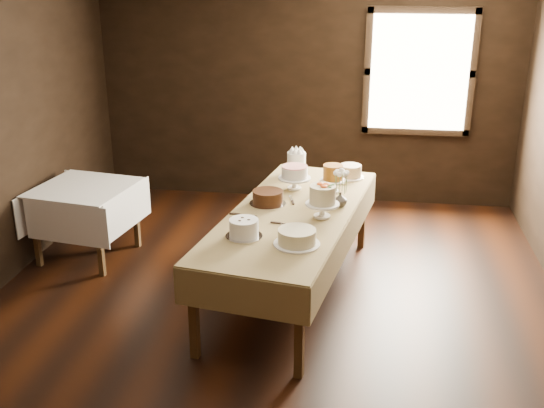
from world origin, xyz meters
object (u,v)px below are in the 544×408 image
Objects in this scene: cake_caramel at (333,180)px; cake_swirl at (244,229)px; flower_vase at (340,200)px; cake_flowers at (322,203)px; cake_server_d at (335,202)px; cake_meringue at (296,164)px; display_table at (292,218)px; cake_chocolate at (268,198)px; cake_cream at (297,238)px; cake_server_c at (291,198)px; cake_lattice at (295,179)px; side_table at (84,195)px; cake_server_e at (248,215)px; cake_speckled at (350,172)px; cake_server_a at (290,225)px.

cake_caramel is 1.30m from cake_swirl.
cake_caramel reaches higher than flower_vase.
cake_flowers is 1.21× the size of cake_server_d.
cake_meringue is at bearing 82.09° from cake_swirl.
cake_chocolate reaches higher than display_table.
cake_swirl reaches higher than cake_server_d.
cake_caramel is at bearing 61.54° from cake_swirl.
cake_flowers reaches higher than cake_meringue.
flower_vase is (0.05, -0.10, 0.06)m from cake_server_d.
cake_cream is 1.71× the size of cake_server_c.
cake_lattice is 0.99× the size of cake_swirl.
display_table is 0.69m from cake_swirl.
cake_server_c is at bearing 127.05° from cake_flowers.
side_table is 2.11m from cake_meringue.
cake_server_d is at bearing 37.65° from cake_server_e.
cake_lattice is at bearing 97.36° from cake_cream.
cake_speckled is (2.57, 0.51, 0.20)m from side_table.
display_table is 11.20× the size of cake_server_d.
cake_cream reaches higher than cake_server_d.
flower_vase is (0.63, 0.04, 0.00)m from cake_chocolate.
cake_lattice is 1.11× the size of cake_caramel.
cake_server_d is at bearing 14.02° from cake_chocolate.
cake_server_a is (0.07, -0.88, -0.10)m from cake_lattice.
cake_cream is at bearing -67.00° from cake_chocolate.
cake_caramel is 0.97m from cake_server_e.
cake_caramel is at bearing 1.13° from side_table.
cake_chocolate reaches higher than side_table.
display_table is 1.04m from cake_meringue.
cake_server_d is (0.35, 0.28, 0.06)m from display_table.
cake_lattice is 0.36m from cake_caramel.
cake_flowers is (-0.20, -1.09, 0.06)m from cake_speckled.
cake_chocolate is at bearing -113.06° from cake_lattice.
side_table is 4.19× the size of cake_server_e.
cake_lattice is 0.80m from cake_server_e.
cake_server_c is 0.47m from flower_vase.
side_table is at bearing -165.12° from cake_meringue.
cake_meringue is at bearing 119.58° from flower_vase.
side_table is at bearing 70.89° from cake_server_c.
cake_server_e is (-0.27, -1.19, -0.10)m from cake_meringue.
cake_server_a is 0.68m from cake_server_d.
cake_meringue is 0.80× the size of cake_chocolate.
cake_flowers is at bearing 11.34° from cake_server_e.
cake_cream reaches higher than cake_server_c.
cake_caramel is at bearing 104.00° from flower_vase.
display_table is at bearing -13.06° from side_table.
cake_swirl reaches higher than flower_vase.
cake_speckled reaches higher than cake_chocolate.
cake_swirl is at bearing -95.64° from cake_chocolate.
display_table is at bearing -155.48° from flower_vase.
flower_vase is at bearing 3.94° from cake_chocolate.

